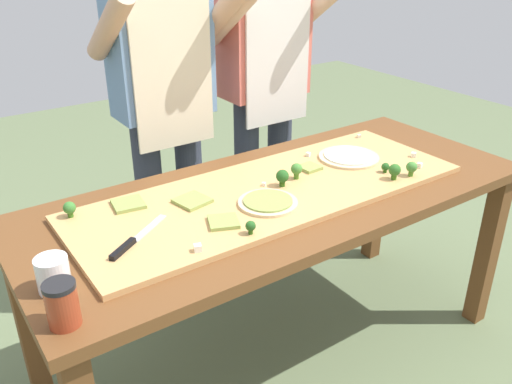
{
  "coord_description": "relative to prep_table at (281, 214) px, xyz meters",
  "views": [
    {
      "loc": [
        -1.07,
        -1.37,
        1.61
      ],
      "look_at": [
        -0.12,
        -0.01,
        0.79
      ],
      "focal_mm": 37.84,
      "sensor_mm": 36.0,
      "label": 1
    }
  ],
  "objects": [
    {
      "name": "ground_plane",
      "position": [
        0.0,
        0.0,
        -0.66
      ],
      "size": [
        8.0,
        8.0,
        0.0
      ],
      "primitive_type": "plane",
      "color": "#60704C"
    },
    {
      "name": "prep_table",
      "position": [
        0.0,
        0.0,
        0.0
      ],
      "size": [
        1.87,
        0.77,
        0.76
      ],
      "color": "brown",
      "rests_on": "ground"
    },
    {
      "name": "cutting_board",
      "position": [
        -0.04,
        -0.0,
        0.1
      ],
      "size": [
        1.43,
        0.51,
        0.02
      ],
      "primitive_type": "cube",
      "color": "tan",
      "rests_on": "prep_table"
    },
    {
      "name": "chefs_knife",
      "position": [
        -0.6,
        -0.06,
        0.12
      ],
      "size": [
        0.24,
        0.17,
        0.02
      ],
      "color": "#B7BABF",
      "rests_on": "cutting_board"
    },
    {
      "name": "pizza_whole_pesto_green",
      "position": [
        -0.12,
        -0.08,
        0.12
      ],
      "size": [
        0.2,
        0.2,
        0.02
      ],
      "color": "beige",
      "rests_on": "cutting_board"
    },
    {
      "name": "pizza_whole_white_garlic",
      "position": [
        0.37,
        0.05,
        0.12
      ],
      "size": [
        0.24,
        0.24,
        0.02
      ],
      "color": "beige",
      "rests_on": "cutting_board"
    },
    {
      "name": "pizza_slice_center",
      "position": [
        -0.33,
        0.07,
        0.12
      ],
      "size": [
        0.12,
        0.12,
        0.01
      ],
      "primitive_type": "cube",
      "rotation": [
        0.0,
        0.0,
        0.2
      ],
      "color": "#899E4C",
      "rests_on": "cutting_board"
    },
    {
      "name": "pizza_slice_near_left",
      "position": [
        -0.51,
        0.17,
        0.12
      ],
      "size": [
        0.11,
        0.11,
        0.01
      ],
      "primitive_type": "cube",
      "rotation": [
        0.0,
        0.0,
        -0.15
      ],
      "color": "#899E4C",
      "rests_on": "cutting_board"
    },
    {
      "name": "pizza_slice_near_right",
      "position": [
        0.18,
        0.06,
        0.12
      ],
      "size": [
        0.08,
        0.08,
        0.01
      ],
      "primitive_type": "cube",
      "rotation": [
        0.0,
        0.0,
        0.06
      ],
      "color": "#899E4C",
      "rests_on": "cutting_board"
    },
    {
      "name": "pizza_slice_far_right",
      "position": [
        -0.32,
        -0.11,
        0.12
      ],
      "size": [
        0.12,
        0.12,
        0.01
      ],
      "primitive_type": "cube",
      "rotation": [
        0.0,
        0.0,
        -0.4
      ],
      "color": "#899E4C",
      "rests_on": "cutting_board"
    },
    {
      "name": "broccoli_floret_front_left",
      "position": [
        0.37,
        -0.19,
        0.15
      ],
      "size": [
        0.04,
        0.04,
        0.06
      ],
      "color": "#366618",
      "rests_on": "cutting_board"
    },
    {
      "name": "broccoli_floret_back_right",
      "position": [
        0.08,
        0.02,
        0.15
      ],
      "size": [
        0.04,
        0.04,
        0.06
      ],
      "color": "#487A23",
      "rests_on": "cutting_board"
    },
    {
      "name": "broccoli_floret_front_mid",
      "position": [
        0.39,
        -0.13,
        0.14
      ],
      "size": [
        0.03,
        0.03,
        0.04
      ],
      "color": "#2C5915",
      "rests_on": "cutting_board"
    },
    {
      "name": "broccoli_floret_center_left",
      "position": [
        -0.28,
        -0.21,
        0.14
      ],
      "size": [
        0.03,
        0.03,
        0.04
      ],
      "color": "#2C5915",
      "rests_on": "cutting_board"
    },
    {
      "name": "broccoli_floret_front_right",
      "position": [
        -0.0,
        0.0,
        0.15
      ],
      "size": [
        0.05,
        0.05,
        0.06
      ],
      "color": "#2C5915",
      "rests_on": "cutting_board"
    },
    {
      "name": "broccoli_floret_center_right",
      "position": [
        0.45,
        -0.2,
        0.15
      ],
      "size": [
        0.04,
        0.04,
        0.06
      ],
      "color": "#487A23",
      "rests_on": "cutting_board"
    },
    {
      "name": "broccoli_floret_back_mid",
      "position": [
        -0.69,
        0.2,
        0.14
      ],
      "size": [
        0.04,
        0.04,
        0.05
      ],
      "color": "#3F7220",
      "rests_on": "cutting_board"
    },
    {
      "name": "cheese_crumble_a",
      "position": [
        0.6,
        -0.08,
        0.12
      ],
      "size": [
        0.03,
        0.03,
        0.02
      ],
      "primitive_type": "cube",
      "rotation": [
        0.0,
        0.0,
        0.61
      ],
      "color": "white",
      "rests_on": "cutting_board"
    },
    {
      "name": "cheese_crumble_b",
      "position": [
        0.53,
        -0.17,
        0.12
      ],
      "size": [
        0.02,
        0.02,
        0.02
      ],
      "primitive_type": "cube",
      "rotation": [
        0.0,
        0.0,
        0.33
      ],
      "color": "silver",
      "rests_on": "cutting_board"
    },
    {
      "name": "cheese_crumble_c",
      "position": [
        0.58,
        0.2,
        0.12
      ],
      "size": [
        0.02,
        0.02,
        0.01
      ],
      "primitive_type": "cube",
      "rotation": [
        0.0,
        0.0,
        0.99
      ],
      "color": "silver",
      "rests_on": "cutting_board"
    },
    {
      "name": "cheese_crumble_d",
      "position": [
        -0.46,
        -0.21,
        0.12
      ],
      "size": [
        0.03,
        0.03,
        0.02
      ],
      "primitive_type": "cube",
      "rotation": [
        0.0,
        0.0,
        1.21
      ],
      "color": "white",
      "rests_on": "cutting_board"
    },
    {
      "name": "cheese_crumble_e",
      "position": [
        -0.05,
        0.04,
        0.12
      ],
      "size": [
        0.02,
        0.02,
        0.01
      ],
      "primitive_type": "cube",
      "rotation": [
        0.0,
        0.0,
        0.69
      ],
      "color": "white",
      "rests_on": "cutting_board"
    },
    {
      "name": "cheese_crumble_f",
      "position": [
        0.26,
        0.16,
        0.12
      ],
      "size": [
        0.02,
        0.02,
        0.02
      ],
      "primitive_type": "cube",
      "rotation": [
        0.0,
        0.0,
        0.32
      ],
      "color": "white",
      "rests_on": "cutting_board"
    },
    {
      "name": "flour_cup",
      "position": [
        -0.84,
        -0.13,
        0.14
      ],
      "size": [
        0.09,
        0.09,
        0.1
      ],
      "color": "white",
      "rests_on": "prep_table"
    },
    {
      "name": "sauce_jar",
      "position": [
        -0.86,
        -0.28,
        0.15
      ],
      "size": [
        0.08,
        0.08,
        0.12
      ],
      "color": "#99381E",
      "rests_on": "prep_table"
    },
    {
      "name": "cook_left",
      "position": [
        -0.13,
        0.64,
        0.33
      ],
      "size": [
        0.54,
        0.39,
        1.67
      ],
      "color": "#333847",
      "rests_on": "ground"
    },
    {
      "name": "cook_right",
      "position": [
        0.38,
        0.64,
        0.33
      ],
      "size": [
        0.54,
        0.39,
        1.67
      ],
      "color": "#333847",
      "rests_on": "ground"
    }
  ]
}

